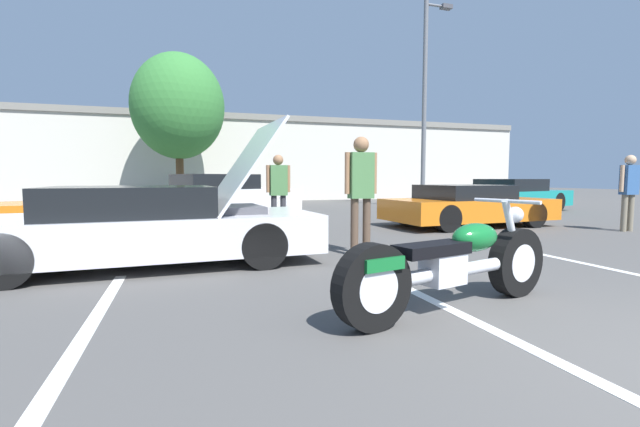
{
  "coord_description": "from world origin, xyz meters",
  "views": [
    {
      "loc": [
        -3.36,
        -1.02,
        1.18
      ],
      "look_at": [
        -1.97,
        3.31,
        0.8
      ],
      "focal_mm": 24.0,
      "sensor_mm": 36.0,
      "label": 1
    }
  ],
  "objects_px": {
    "parked_car_right_row": "(513,196)",
    "spectator_by_show_car": "(278,187)",
    "spectator_near_motorcycle": "(629,186)",
    "show_car_hood_open": "(149,225)",
    "motorcycle": "(453,265)",
    "parked_car_mid_right_row": "(467,206)",
    "spectator_midground": "(361,185)",
    "light_pole": "(426,96)",
    "parked_car_mid_left_row": "(220,197)",
    "tree_background": "(178,107)"
  },
  "relations": [
    {
      "from": "motorcycle",
      "to": "spectator_near_motorcycle",
      "type": "relative_size",
      "value": 1.48
    },
    {
      "from": "motorcycle",
      "to": "parked_car_mid_left_row",
      "type": "xyz_separation_m",
      "value": [
        -1.2,
        9.74,
        0.21
      ]
    },
    {
      "from": "show_car_hood_open",
      "to": "parked_car_right_row",
      "type": "xyz_separation_m",
      "value": [
        11.56,
        6.05,
        0.02
      ]
    },
    {
      "from": "light_pole",
      "to": "tree_background",
      "type": "xyz_separation_m",
      "value": [
        -9.39,
        3.93,
        -0.28
      ]
    },
    {
      "from": "spectator_near_motorcycle",
      "to": "light_pole",
      "type": "bearing_deg",
      "value": 90.26
    },
    {
      "from": "parked_car_right_row",
      "to": "spectator_by_show_car",
      "type": "relative_size",
      "value": 2.85
    },
    {
      "from": "spectator_near_motorcycle",
      "to": "spectator_by_show_car",
      "type": "bearing_deg",
      "value": 164.5
    },
    {
      "from": "parked_car_mid_right_row",
      "to": "spectator_near_motorcycle",
      "type": "xyz_separation_m",
      "value": [
        2.72,
        -1.97,
        0.5
      ]
    },
    {
      "from": "parked_car_right_row",
      "to": "spectator_midground",
      "type": "height_order",
      "value": "spectator_midground"
    },
    {
      "from": "light_pole",
      "to": "spectator_near_motorcycle",
      "type": "distance_m",
      "value": 8.97
    },
    {
      "from": "parked_car_mid_right_row",
      "to": "parked_car_right_row",
      "type": "height_order",
      "value": "parked_car_right_row"
    },
    {
      "from": "tree_background",
      "to": "spectator_near_motorcycle",
      "type": "bearing_deg",
      "value": -52.34
    },
    {
      "from": "tree_background",
      "to": "spectator_near_motorcycle",
      "type": "height_order",
      "value": "tree_background"
    },
    {
      "from": "spectator_near_motorcycle",
      "to": "parked_car_mid_right_row",
      "type": "bearing_deg",
      "value": 144.06
    },
    {
      "from": "parked_car_mid_right_row",
      "to": "spectator_by_show_car",
      "type": "bearing_deg",
      "value": 175.68
    },
    {
      "from": "parked_car_mid_right_row",
      "to": "spectator_midground",
      "type": "xyz_separation_m",
      "value": [
        -4.06,
        -2.87,
        0.58
      ]
    },
    {
      "from": "motorcycle",
      "to": "show_car_hood_open",
      "type": "relative_size",
      "value": 0.54
    },
    {
      "from": "parked_car_right_row",
      "to": "spectator_midground",
      "type": "distance_m",
      "value": 10.62
    },
    {
      "from": "spectator_near_motorcycle",
      "to": "spectator_by_show_car",
      "type": "xyz_separation_m",
      "value": [
        -7.41,
        2.05,
        -0.01
      ]
    },
    {
      "from": "motorcycle",
      "to": "spectator_by_show_car",
      "type": "relative_size",
      "value": 1.49
    },
    {
      "from": "parked_car_mid_right_row",
      "to": "parked_car_mid_left_row",
      "type": "bearing_deg",
      "value": 140.41
    },
    {
      "from": "spectator_by_show_car",
      "to": "motorcycle",
      "type": "bearing_deg",
      "value": -86.83
    },
    {
      "from": "parked_car_right_row",
      "to": "spectator_by_show_car",
      "type": "xyz_separation_m",
      "value": [
        -9.17,
        -3.34,
        0.44
      ]
    },
    {
      "from": "motorcycle",
      "to": "show_car_hood_open",
      "type": "xyz_separation_m",
      "value": [
        -2.71,
        3.02,
        0.13
      ]
    },
    {
      "from": "tree_background",
      "to": "parked_car_mid_right_row",
      "type": "height_order",
      "value": "tree_background"
    },
    {
      "from": "show_car_hood_open",
      "to": "parked_car_mid_left_row",
      "type": "xyz_separation_m",
      "value": [
        1.51,
        6.72,
        0.08
      ]
    },
    {
      "from": "show_car_hood_open",
      "to": "spectator_by_show_car",
      "type": "relative_size",
      "value": 2.77
    },
    {
      "from": "motorcycle",
      "to": "spectator_near_motorcycle",
      "type": "distance_m",
      "value": 8.01
    },
    {
      "from": "spectator_near_motorcycle",
      "to": "spectator_by_show_car",
      "type": "height_order",
      "value": "spectator_near_motorcycle"
    },
    {
      "from": "parked_car_mid_left_row",
      "to": "show_car_hood_open",
      "type": "bearing_deg",
      "value": -126.31
    },
    {
      "from": "parked_car_right_row",
      "to": "spectator_by_show_car",
      "type": "height_order",
      "value": "spectator_by_show_car"
    },
    {
      "from": "show_car_hood_open",
      "to": "spectator_by_show_car",
      "type": "distance_m",
      "value": 3.64
    },
    {
      "from": "spectator_near_motorcycle",
      "to": "show_car_hood_open",
      "type": "bearing_deg",
      "value": -176.18
    },
    {
      "from": "motorcycle",
      "to": "parked_car_right_row",
      "type": "height_order",
      "value": "parked_car_right_row"
    },
    {
      "from": "tree_background",
      "to": "show_car_hood_open",
      "type": "height_order",
      "value": "tree_background"
    },
    {
      "from": "tree_background",
      "to": "parked_car_mid_right_row",
      "type": "relative_size",
      "value": 1.54
    },
    {
      "from": "spectator_midground",
      "to": "tree_background",
      "type": "bearing_deg",
      "value": 101.41
    },
    {
      "from": "parked_car_mid_left_row",
      "to": "parked_car_right_row",
      "type": "bearing_deg",
      "value": -27.44
    },
    {
      "from": "parked_car_mid_right_row",
      "to": "spectator_near_motorcycle",
      "type": "bearing_deg",
      "value": -39.23
    },
    {
      "from": "show_car_hood_open",
      "to": "parked_car_right_row",
      "type": "bearing_deg",
      "value": 24.82
    },
    {
      "from": "parked_car_mid_left_row",
      "to": "spectator_by_show_car",
      "type": "distance_m",
      "value": 4.12
    },
    {
      "from": "motorcycle",
      "to": "spectator_midground",
      "type": "relative_size",
      "value": 1.38
    },
    {
      "from": "light_pole",
      "to": "spectator_near_motorcycle",
      "type": "relative_size",
      "value": 4.81
    },
    {
      "from": "motorcycle",
      "to": "parked_car_mid_right_row",
      "type": "xyz_separation_m",
      "value": [
        4.37,
        5.65,
        0.09
      ]
    },
    {
      "from": "spectator_midground",
      "to": "motorcycle",
      "type": "bearing_deg",
      "value": -96.33
    },
    {
      "from": "show_car_hood_open",
      "to": "spectator_near_motorcycle",
      "type": "bearing_deg",
      "value": 1.01
    },
    {
      "from": "tree_background",
      "to": "motorcycle",
      "type": "relative_size",
      "value": 2.55
    },
    {
      "from": "motorcycle",
      "to": "spectator_by_show_car",
      "type": "distance_m",
      "value": 5.77
    },
    {
      "from": "tree_background",
      "to": "parked_car_mid_left_row",
      "type": "height_order",
      "value": "tree_background"
    },
    {
      "from": "tree_background",
      "to": "motorcycle",
      "type": "bearing_deg",
      "value": -81.63
    }
  ]
}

